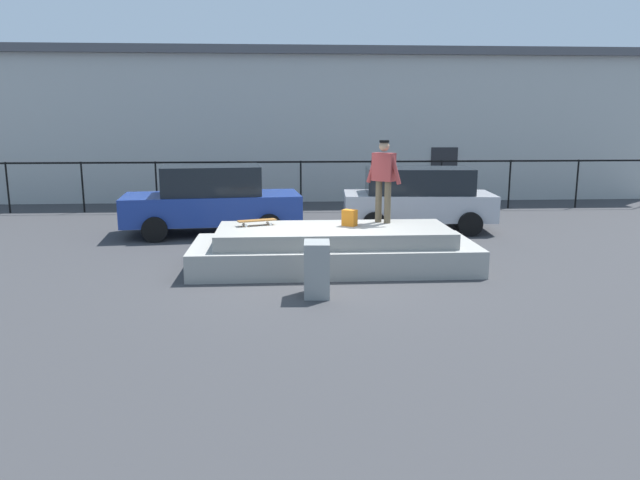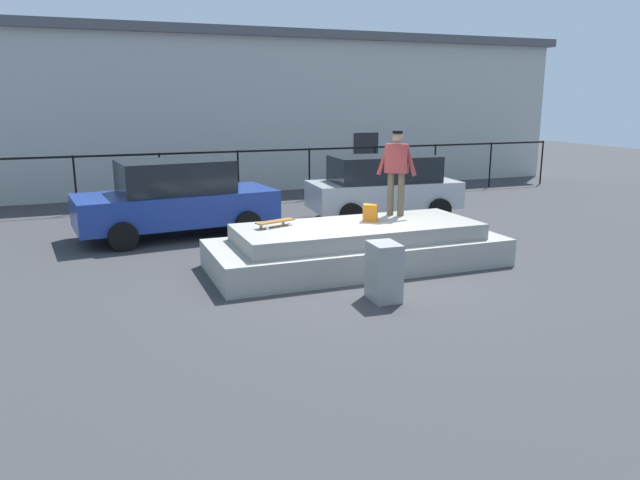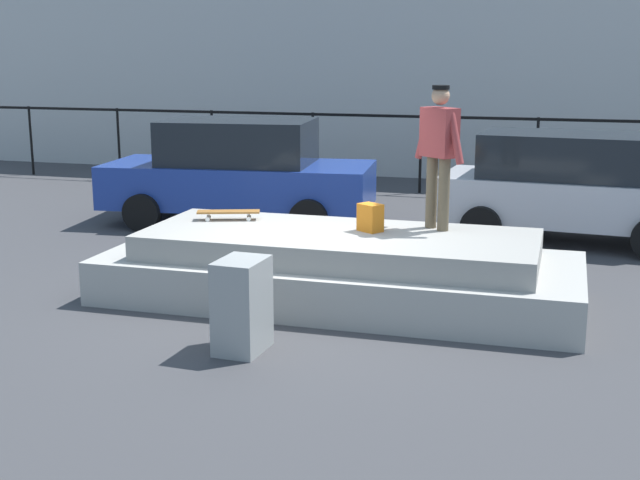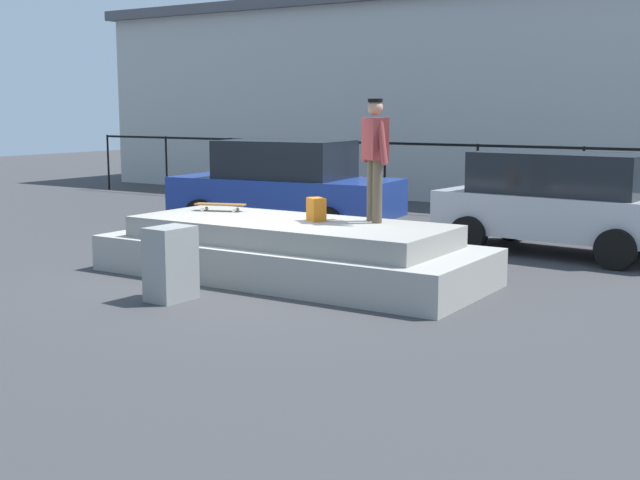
{
  "view_description": "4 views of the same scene",
  "coord_description": "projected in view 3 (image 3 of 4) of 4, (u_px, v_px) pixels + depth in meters",
  "views": [
    {
      "loc": [
        -0.67,
        -11.79,
        3.04
      ],
      "look_at": [
        0.21,
        1.74,
        0.32
      ],
      "focal_mm": 34.01,
      "sensor_mm": 36.0,
      "label": 1
    },
    {
      "loc": [
        -4.46,
        -10.0,
        3.23
      ],
      "look_at": [
        -0.14,
        1.09,
        0.43
      ],
      "focal_mm": 33.67,
      "sensor_mm": 36.0,
      "label": 2
    },
    {
      "loc": [
        3.02,
        -9.27,
        3.03
      ],
      "look_at": [
        -0.09,
        1.31,
        0.53
      ],
      "focal_mm": 47.5,
      "sensor_mm": 36.0,
      "label": 3
    },
    {
      "loc": [
        7.28,
        -9.49,
        2.47
      ],
      "look_at": [
        0.24,
        1.51,
        0.4
      ],
      "focal_mm": 46.83,
      "sensor_mm": 36.0,
      "label": 4
    }
  ],
  "objects": [
    {
      "name": "ground_plane",
      "position": [
        297.0,
        306.0,
        10.17
      ],
      "size": [
        60.0,
        60.0,
        0.0
      ],
      "primitive_type": "plane",
      "color": "#38383A"
    },
    {
      "name": "concrete_ledge",
      "position": [
        339.0,
        269.0,
        10.38
      ],
      "size": [
        5.81,
        2.31,
        0.85
      ],
      "color": "#9E9B93",
      "rests_on": "ground_plane"
    },
    {
      "name": "skateboarder",
      "position": [
        439.0,
        146.0,
        10.25
      ],
      "size": [
        0.71,
        0.6,
        1.76
      ],
      "color": "brown",
      "rests_on": "concrete_ledge"
    },
    {
      "name": "skateboard",
      "position": [
        228.0,
        212.0,
        11.01
      ],
      "size": [
        0.83,
        0.45,
        0.12
      ],
      "color": "brown",
      "rests_on": "concrete_ledge"
    },
    {
      "name": "backpack",
      "position": [
        370.0,
        218.0,
        10.31
      ],
      "size": [
        0.34,
        0.32,
        0.34
      ],
      "primitive_type": "cube",
      "rotation": [
        0.0,
        0.0,
        5.71
      ],
      "color": "orange",
      "rests_on": "concrete_ledge"
    },
    {
      "name": "car_blue_sedan_near",
      "position": [
        239.0,
        172.0,
        14.86
      ],
      "size": [
        4.82,
        2.53,
        1.83
      ],
      "color": "navy",
      "rests_on": "ground_plane"
    },
    {
      "name": "car_silver_hatchback_mid",
      "position": [
        572.0,
        185.0,
        13.43
      ],
      "size": [
        4.18,
        2.23,
        1.73
      ],
      "color": "#B7B7BC",
      "rests_on": "ground_plane"
    },
    {
      "name": "utility_box",
      "position": [
        242.0,
        305.0,
        8.59
      ],
      "size": [
        0.47,
        0.62,
        0.96
      ],
      "primitive_type": "cube",
      "rotation": [
        0.0,
        0.0,
        -0.06
      ],
      "color": "gray",
      "rests_on": "ground_plane"
    },
    {
      "name": "fence_row",
      "position": [
        421.0,
        137.0,
        17.93
      ],
      "size": [
        24.06,
        0.06,
        1.67
      ],
      "color": "black",
      "rests_on": "ground_plane"
    },
    {
      "name": "warehouse_building",
      "position": [
        462.0,
        56.0,
        23.65
      ],
      "size": [
        27.76,
        9.27,
        5.61
      ],
      "color": "#B2B2AD",
      "rests_on": "ground_plane"
    }
  ]
}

